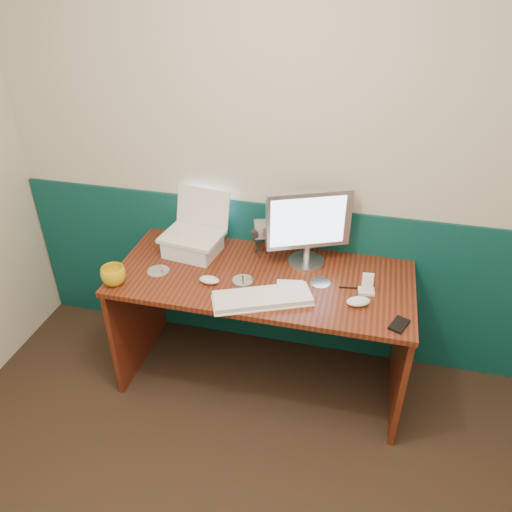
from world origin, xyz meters
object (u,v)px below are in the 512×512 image
(desk, at_px, (262,329))
(mug, at_px, (114,276))
(camcorder, at_px, (261,239))
(laptop, at_px, (191,217))
(keyboard, at_px, (262,299))
(monitor, at_px, (308,227))

(desk, xyz_separation_m, mug, (-0.74, -0.25, 0.43))
(mug, height_order, camcorder, camcorder)
(desk, bearing_deg, laptop, 162.85)
(desk, height_order, laptop, laptop)
(desk, xyz_separation_m, laptop, (-0.44, 0.14, 0.61))
(desk, distance_m, mug, 0.89)
(keyboard, relative_size, mug, 3.82)
(laptop, bearing_deg, keyboard, -27.79)
(desk, xyz_separation_m, keyboard, (0.05, -0.21, 0.39))
(desk, height_order, monitor, monitor)
(desk, bearing_deg, mug, -161.29)
(keyboard, xyz_separation_m, mug, (-0.79, -0.04, 0.04))
(laptop, distance_m, mug, 0.52)
(laptop, height_order, keyboard, laptop)
(laptop, relative_size, camcorder, 1.60)
(desk, bearing_deg, keyboard, -77.33)
(keyboard, bearing_deg, monitor, 44.79)
(monitor, bearing_deg, desk, -161.55)
(monitor, height_order, keyboard, monitor)
(camcorder, bearing_deg, laptop, 172.72)
(mug, xyz_separation_m, camcorder, (0.68, 0.46, 0.05))
(desk, xyz_separation_m, monitor, (0.21, 0.19, 0.60))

